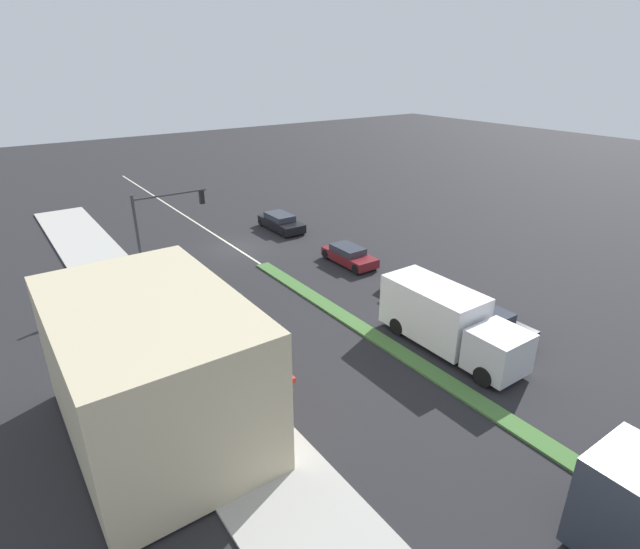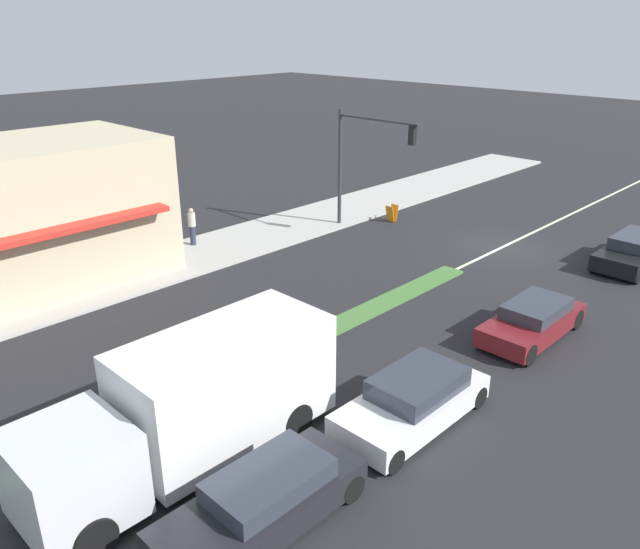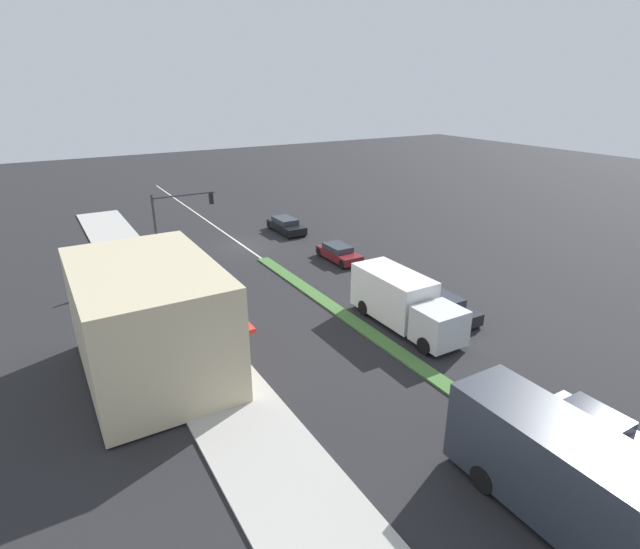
{
  "view_description": "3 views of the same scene",
  "coord_description": "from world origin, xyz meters",
  "px_view_note": "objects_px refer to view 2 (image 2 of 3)",
  "views": [
    {
      "loc": [
        14.83,
        31.88,
        12.97
      ],
      "look_at": [
        0.3,
        11.27,
        1.96
      ],
      "focal_mm": 28.0,
      "sensor_mm": 36.0,
      "label": 1
    },
    {
      "loc": [
        -12.67,
        24.85,
        9.59
      ],
      "look_at": [
        1.29,
        10.56,
        1.39
      ],
      "focal_mm": 35.0,
      "sensor_mm": 36.0,
      "label": 2
    },
    {
      "loc": [
        14.78,
        37.86,
        13.02
      ],
      "look_at": [
        -0.57,
        11.84,
        1.24
      ],
      "focal_mm": 28.0,
      "sensor_mm": 36.0,
      "label": 3
    }
  ],
  "objects_px": {
    "traffic_signal_main": "(363,151)",
    "delivery_truck": "(195,403)",
    "sedan_maroon": "(533,321)",
    "van_white": "(413,400)",
    "warning_aframe_sign": "(392,213)",
    "suv_black": "(634,251)",
    "sedan_dark": "(263,502)",
    "pedestrian": "(192,226)"
  },
  "relations": [
    {
      "from": "suv_black",
      "to": "warning_aframe_sign",
      "type": "bearing_deg",
      "value": 11.5
    },
    {
      "from": "traffic_signal_main",
      "to": "pedestrian",
      "type": "height_order",
      "value": "traffic_signal_main"
    },
    {
      "from": "traffic_signal_main",
      "to": "delivery_truck",
      "type": "height_order",
      "value": "traffic_signal_main"
    },
    {
      "from": "sedan_dark",
      "to": "van_white",
      "type": "relative_size",
      "value": 1.03
    },
    {
      "from": "sedan_dark",
      "to": "pedestrian",
      "type": "bearing_deg",
      "value": -30.4
    },
    {
      "from": "van_white",
      "to": "suv_black",
      "type": "bearing_deg",
      "value": -90.0
    },
    {
      "from": "sedan_dark",
      "to": "suv_black",
      "type": "height_order",
      "value": "sedan_dark"
    },
    {
      "from": "traffic_signal_main",
      "to": "pedestrian",
      "type": "bearing_deg",
      "value": 60.84
    },
    {
      "from": "suv_black",
      "to": "delivery_truck",
      "type": "bearing_deg",
      "value": 82.04
    },
    {
      "from": "traffic_signal_main",
      "to": "suv_black",
      "type": "relative_size",
      "value": 1.22
    },
    {
      "from": "warning_aframe_sign",
      "to": "sedan_maroon",
      "type": "height_order",
      "value": "sedan_maroon"
    },
    {
      "from": "sedan_dark",
      "to": "van_white",
      "type": "distance_m",
      "value": 5.02
    },
    {
      "from": "traffic_signal_main",
      "to": "warning_aframe_sign",
      "type": "relative_size",
      "value": 6.69
    },
    {
      "from": "pedestrian",
      "to": "sedan_dark",
      "type": "xyz_separation_m",
      "value": [
        -15.05,
        8.83,
        -0.39
      ]
    },
    {
      "from": "warning_aframe_sign",
      "to": "suv_black",
      "type": "bearing_deg",
      "value": -168.5
    },
    {
      "from": "warning_aframe_sign",
      "to": "suv_black",
      "type": "relative_size",
      "value": 0.18
    },
    {
      "from": "traffic_signal_main",
      "to": "sedan_maroon",
      "type": "bearing_deg",
      "value": 158.32
    },
    {
      "from": "traffic_signal_main",
      "to": "sedan_dark",
      "type": "height_order",
      "value": "traffic_signal_main"
    },
    {
      "from": "traffic_signal_main",
      "to": "warning_aframe_sign",
      "type": "xyz_separation_m",
      "value": [
        -0.08,
        -2.31,
        -3.47
      ]
    },
    {
      "from": "sedan_dark",
      "to": "sedan_maroon",
      "type": "height_order",
      "value": "sedan_dark"
    },
    {
      "from": "sedan_dark",
      "to": "warning_aframe_sign",
      "type": "bearing_deg",
      "value": -58.72
    },
    {
      "from": "sedan_maroon",
      "to": "warning_aframe_sign",
      "type": "bearing_deg",
      "value": -31.38
    },
    {
      "from": "traffic_signal_main",
      "to": "delivery_truck",
      "type": "xyz_separation_m",
      "value": [
        -8.32,
        15.47,
        -2.43
      ]
    },
    {
      "from": "pedestrian",
      "to": "delivery_truck",
      "type": "relative_size",
      "value": 0.23
    },
    {
      "from": "traffic_signal_main",
      "to": "pedestrian",
      "type": "relative_size",
      "value": 3.29
    },
    {
      "from": "traffic_signal_main",
      "to": "delivery_truck",
      "type": "relative_size",
      "value": 0.75
    },
    {
      "from": "pedestrian",
      "to": "van_white",
      "type": "xyz_separation_m",
      "value": [
        -15.05,
        3.81,
        -0.38
      ]
    },
    {
      "from": "warning_aframe_sign",
      "to": "sedan_dark",
      "type": "xyz_separation_m",
      "value": [
        -11.05,
        18.18,
        0.2
      ]
    },
    {
      "from": "delivery_truck",
      "to": "suv_black",
      "type": "distance_m",
      "value": 20.24
    },
    {
      "from": "warning_aframe_sign",
      "to": "traffic_signal_main",
      "type": "bearing_deg",
      "value": 88.04
    },
    {
      "from": "suv_black",
      "to": "sedan_dark",
      "type": "bearing_deg",
      "value": 90.0
    },
    {
      "from": "warning_aframe_sign",
      "to": "sedan_maroon",
      "type": "distance_m",
      "value": 12.94
    },
    {
      "from": "van_white",
      "to": "sedan_maroon",
      "type": "bearing_deg",
      "value": -90.0
    },
    {
      "from": "delivery_truck",
      "to": "van_white",
      "type": "bearing_deg",
      "value": -121.21
    },
    {
      "from": "van_white",
      "to": "traffic_signal_main",
      "type": "bearing_deg",
      "value": -44.27
    },
    {
      "from": "pedestrian",
      "to": "suv_black",
      "type": "distance_m",
      "value": 19.01
    },
    {
      "from": "delivery_truck",
      "to": "van_white",
      "type": "height_order",
      "value": "delivery_truck"
    },
    {
      "from": "pedestrian",
      "to": "sedan_maroon",
      "type": "distance_m",
      "value": 15.28
    },
    {
      "from": "sedan_maroon",
      "to": "van_white",
      "type": "height_order",
      "value": "van_white"
    },
    {
      "from": "van_white",
      "to": "sedan_dark",
      "type": "bearing_deg",
      "value": 90.0
    },
    {
      "from": "sedan_maroon",
      "to": "traffic_signal_main",
      "type": "bearing_deg",
      "value": -21.68
    },
    {
      "from": "traffic_signal_main",
      "to": "pedestrian",
      "type": "xyz_separation_m",
      "value": [
        3.93,
        7.04,
        -2.88
      ]
    }
  ]
}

